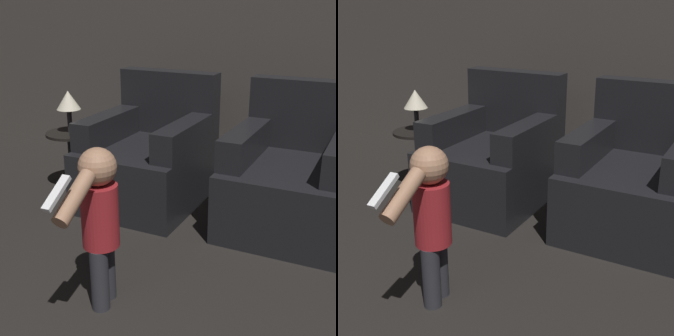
% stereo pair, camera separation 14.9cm
% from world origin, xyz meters
% --- Properties ---
extents(wall_back, '(8.40, 0.05, 2.60)m').
position_xyz_m(wall_back, '(0.00, 4.50, 1.30)').
color(wall_back, '#423D38').
rests_on(wall_back, ground_plane).
extents(armchair_left, '(0.80, 0.94, 0.92)m').
position_xyz_m(armchair_left, '(-0.32, 3.58, 0.32)').
color(armchair_left, black).
rests_on(armchair_left, ground_plane).
extents(armchair_right, '(0.80, 0.94, 0.92)m').
position_xyz_m(armchair_right, '(0.70, 3.58, 0.32)').
color(armchair_right, black).
rests_on(armchair_right, ground_plane).
extents(person_toddler, '(0.18, 0.55, 0.80)m').
position_xyz_m(person_toddler, '(0.02, 2.31, 0.47)').
color(person_toddler, '#28282D').
rests_on(person_toddler, ground_plane).
extents(side_table, '(0.38, 0.38, 0.46)m').
position_xyz_m(side_table, '(-0.98, 3.53, 0.37)').
color(side_table, black).
rests_on(side_table, ground_plane).
extents(lamp, '(0.18, 0.18, 0.32)m').
position_xyz_m(lamp, '(-0.98, 3.53, 0.70)').
color(lamp, '#262626').
rests_on(lamp, side_table).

